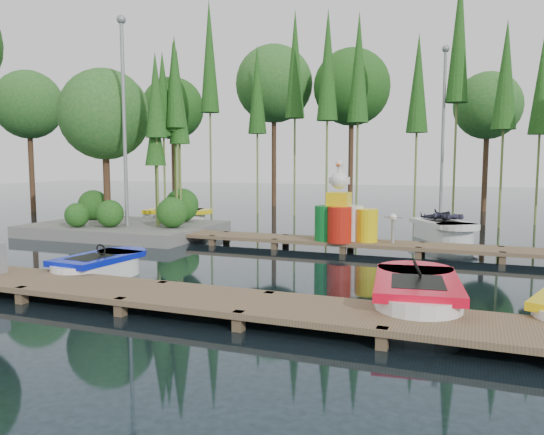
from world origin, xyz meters
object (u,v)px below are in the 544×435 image
(island, at_px, (120,143))
(boat_yellow_far, at_px, (175,217))
(boat_red, at_px, (417,298))
(drum_cluster, at_px, (339,217))
(boat_blue, at_px, (99,268))
(yellow_barrel, at_px, (367,225))

(island, bearing_deg, boat_yellow_far, 84.02)
(island, distance_m, boat_red, 13.02)
(island, height_order, boat_red, island)
(island, bearing_deg, drum_cluster, -6.69)
(drum_cluster, bearing_deg, boat_red, -64.06)
(boat_blue, relative_size, boat_red, 0.80)
(island, xyz_separation_m, drum_cluster, (8.12, -0.95, -2.21))
(boat_blue, xyz_separation_m, boat_yellow_far, (-3.77, 9.27, 0.07))
(boat_blue, distance_m, boat_red, 6.77)
(boat_red, distance_m, boat_yellow_far, 14.25)
(island, height_order, drum_cluster, island)
(boat_red, distance_m, yellow_barrel, 6.14)
(island, distance_m, boat_blue, 8.03)
(boat_blue, bearing_deg, boat_yellow_far, 117.04)
(yellow_barrel, bearing_deg, boat_red, -71.09)
(island, xyz_separation_m, boat_blue, (4.09, -6.25, -2.95))
(yellow_barrel, xyz_separation_m, drum_cluster, (-0.75, -0.16, 0.21))
(boat_blue, relative_size, drum_cluster, 1.10)
(boat_red, relative_size, boat_yellow_far, 1.01)
(boat_yellow_far, bearing_deg, boat_red, -35.00)
(boat_blue, height_order, drum_cluster, drum_cluster)
(boat_blue, bearing_deg, drum_cluster, 57.66)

